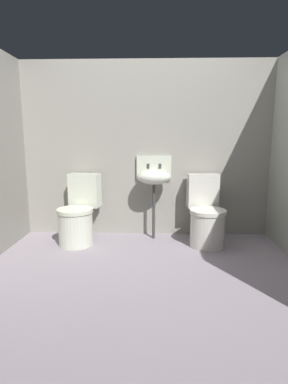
% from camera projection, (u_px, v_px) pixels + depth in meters
% --- Properties ---
extents(ground_plane, '(3.40, 2.84, 0.08)m').
position_uv_depth(ground_plane, '(143.00, 281.00, 2.62)').
color(ground_plane, gray).
extents(wall_back, '(3.40, 0.10, 2.11)m').
position_uv_depth(wall_back, '(146.00, 150.00, 3.68)').
color(wall_back, gray).
rests_on(wall_back, ground).
extents(toilet_left, '(0.47, 0.65, 0.78)m').
position_uv_depth(toilet_left, '(78.00, 215.00, 3.43)').
color(toilet_left, silver).
rests_on(toilet_left, ground).
extents(toilet_right, '(0.42, 0.61, 0.78)m').
position_uv_depth(toilet_right, '(206.00, 216.00, 3.39)').
color(toilet_right, silver).
rests_on(toilet_right, ground).
extents(sink, '(0.42, 0.35, 0.99)m').
position_uv_depth(sink, '(154.00, 176.00, 3.52)').
color(sink, '#3B4042').
rests_on(sink, ground).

